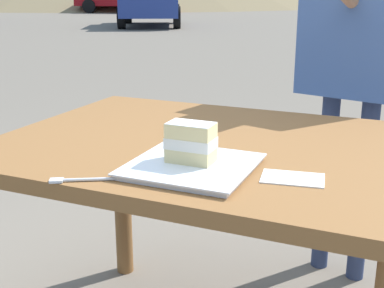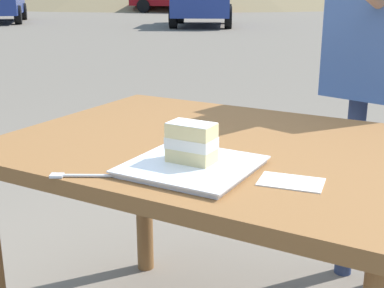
{
  "view_description": "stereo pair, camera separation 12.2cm",
  "coord_description": "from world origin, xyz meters",
  "px_view_note": "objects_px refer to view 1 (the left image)",
  "views": [
    {
      "loc": [
        0.52,
        -1.32,
        1.17
      ],
      "look_at": [
        0.06,
        -0.24,
        0.82
      ],
      "focal_mm": 48.38,
      "sensor_mm": 36.0,
      "label": 1
    },
    {
      "loc": [
        0.63,
        -1.27,
        1.17
      ],
      "look_at": [
        0.06,
        -0.24,
        0.82
      ],
      "focal_mm": 48.38,
      "sensor_mm": 36.0,
      "label": 2
    }
  ],
  "objects_px": {
    "diner_person": "(357,31)",
    "parked_car_near": "(151,0)",
    "dessert_fork": "(82,180)",
    "paper_napkin": "(293,178)",
    "cake_slice": "(191,142)",
    "dessert_plate": "(192,166)",
    "patio_table": "(207,178)"
  },
  "relations": [
    {
      "from": "cake_slice",
      "to": "diner_person",
      "type": "distance_m",
      "value": 1.03
    },
    {
      "from": "dessert_fork",
      "to": "parked_car_near",
      "type": "bearing_deg",
      "value": 117.15
    },
    {
      "from": "cake_slice",
      "to": "dessert_fork",
      "type": "relative_size",
      "value": 0.72
    },
    {
      "from": "patio_table",
      "to": "cake_slice",
      "type": "xyz_separation_m",
      "value": [
        0.05,
        -0.23,
        0.18
      ]
    },
    {
      "from": "cake_slice",
      "to": "parked_car_near",
      "type": "distance_m",
      "value": 16.2
    },
    {
      "from": "dessert_plate",
      "to": "cake_slice",
      "type": "xyz_separation_m",
      "value": [
        -0.01,
        0.01,
        0.06
      ]
    },
    {
      "from": "dessert_fork",
      "to": "paper_napkin",
      "type": "bearing_deg",
      "value": 25.2
    },
    {
      "from": "cake_slice",
      "to": "parked_car_near",
      "type": "height_order",
      "value": "parked_car_near"
    },
    {
      "from": "patio_table",
      "to": "diner_person",
      "type": "relative_size",
      "value": 0.78
    },
    {
      "from": "dessert_plate",
      "to": "dessert_fork",
      "type": "height_order",
      "value": "dessert_plate"
    },
    {
      "from": "dessert_plate",
      "to": "parked_car_near",
      "type": "height_order",
      "value": "parked_car_near"
    },
    {
      "from": "cake_slice",
      "to": "diner_person",
      "type": "xyz_separation_m",
      "value": [
        0.26,
        0.98,
        0.2
      ]
    },
    {
      "from": "dessert_plate",
      "to": "dessert_fork",
      "type": "distance_m",
      "value": 0.26
    },
    {
      "from": "paper_napkin",
      "to": "cake_slice",
      "type": "bearing_deg",
      "value": -175.01
    },
    {
      "from": "dessert_fork",
      "to": "cake_slice",
      "type": "bearing_deg",
      "value": 44.03
    },
    {
      "from": "dessert_fork",
      "to": "dessert_plate",
      "type": "bearing_deg",
      "value": 41.04
    },
    {
      "from": "dessert_fork",
      "to": "parked_car_near",
      "type": "xyz_separation_m",
      "value": [
        -7.42,
        14.48,
        0.05
      ]
    },
    {
      "from": "patio_table",
      "to": "dessert_plate",
      "type": "height_order",
      "value": "dessert_plate"
    },
    {
      "from": "cake_slice",
      "to": "diner_person",
      "type": "height_order",
      "value": "diner_person"
    },
    {
      "from": "patio_table",
      "to": "dessert_fork",
      "type": "relative_size",
      "value": 7.53
    },
    {
      "from": "paper_napkin",
      "to": "dessert_plate",
      "type": "bearing_deg",
      "value": -172.1
    },
    {
      "from": "patio_table",
      "to": "paper_napkin",
      "type": "distance_m",
      "value": 0.38
    },
    {
      "from": "dessert_fork",
      "to": "paper_napkin",
      "type": "xyz_separation_m",
      "value": [
        0.43,
        0.2,
        -0.0
      ]
    },
    {
      "from": "patio_table",
      "to": "paper_napkin",
      "type": "relative_size",
      "value": 7.64
    },
    {
      "from": "patio_table",
      "to": "parked_car_near",
      "type": "distance_m",
      "value": 15.97
    },
    {
      "from": "parked_car_near",
      "to": "dessert_plate",
      "type": "bearing_deg",
      "value": -61.96
    },
    {
      "from": "paper_napkin",
      "to": "diner_person",
      "type": "bearing_deg",
      "value": 89.09
    },
    {
      "from": "cake_slice",
      "to": "dessert_fork",
      "type": "height_order",
      "value": "cake_slice"
    },
    {
      "from": "paper_napkin",
      "to": "diner_person",
      "type": "height_order",
      "value": "diner_person"
    },
    {
      "from": "dessert_plate",
      "to": "cake_slice",
      "type": "height_order",
      "value": "cake_slice"
    },
    {
      "from": "cake_slice",
      "to": "dessert_fork",
      "type": "bearing_deg",
      "value": -135.97
    },
    {
      "from": "diner_person",
      "to": "parked_car_near",
      "type": "distance_m",
      "value": 15.47
    }
  ]
}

